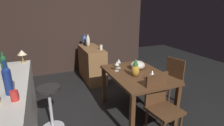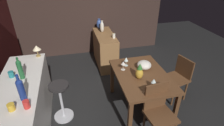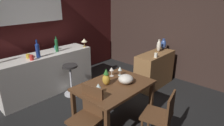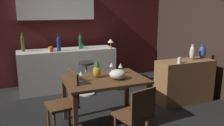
{
  "view_description": "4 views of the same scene",
  "coord_description": "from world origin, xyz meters",
  "px_view_note": "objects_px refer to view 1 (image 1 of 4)",
  "views": [
    {
      "loc": [
        -2.3,
        1.0,
        1.77
      ],
      "look_at": [
        0.19,
        -0.02,
        0.9
      ],
      "focal_mm": 28.12,
      "sensor_mm": 36.0,
      "label": 1
    },
    {
      "loc": [
        -2.3,
        0.7,
        2.42
      ],
      "look_at": [
        0.2,
        0.08,
        0.91
      ],
      "focal_mm": 28.75,
      "sensor_mm": 36.0,
      "label": 2
    },
    {
      "loc": [
        -2.05,
        -2.24,
        2.12
      ],
      "look_at": [
        0.42,
        0.06,
        0.89
      ],
      "focal_mm": 30.43,
      "sensor_mm": 36.0,
      "label": 3
    },
    {
      "loc": [
        -1.16,
        -3.54,
        1.75
      ],
      "look_at": [
        0.3,
        0.06,
        0.86
      ],
      "focal_mm": 37.16,
      "sensor_mm": 36.0,
      "label": 4
    }
  ],
  "objects_px": {
    "wine_glass_left": "(117,64)",
    "wine_bottle_cobalt": "(7,80)",
    "cup_red": "(15,96)",
    "wine_glass_center": "(152,74)",
    "pineapple_centerpiece": "(135,69)",
    "chair_near_window": "(161,104)",
    "pillar_candle_tall": "(101,47)",
    "chair_by_doorway": "(170,78)",
    "bar_stool": "(51,107)",
    "sideboard_cabinet": "(92,64)",
    "vase_ceramic_ivory": "(88,41)",
    "fruit_bowl": "(138,65)",
    "wine_bottle_green": "(4,66)",
    "wine_glass_right": "(119,61)",
    "vase_ceramic_blue": "(84,40)",
    "dining_table": "(137,78)",
    "counter_lamp": "(22,53)"
  },
  "relations": [
    {
      "from": "cup_red",
      "to": "pillar_candle_tall",
      "type": "height_order",
      "value": "cup_red"
    },
    {
      "from": "wine_glass_left",
      "to": "wine_glass_center",
      "type": "xyz_separation_m",
      "value": [
        -0.59,
        -0.29,
        -0.01
      ]
    },
    {
      "from": "chair_near_window",
      "to": "chair_by_doorway",
      "type": "relative_size",
      "value": 1.07
    },
    {
      "from": "chair_near_window",
      "to": "wine_bottle_cobalt",
      "type": "relative_size",
      "value": 2.47
    },
    {
      "from": "dining_table",
      "to": "wine_glass_right",
      "type": "relative_size",
      "value": 7.22
    },
    {
      "from": "pillar_candle_tall",
      "to": "chair_by_doorway",
      "type": "bearing_deg",
      "value": -145.59
    },
    {
      "from": "chair_by_doorway",
      "to": "wine_glass_center",
      "type": "height_order",
      "value": "wine_glass_center"
    },
    {
      "from": "bar_stool",
      "to": "wine_bottle_green",
      "type": "relative_size",
      "value": 2.03
    },
    {
      "from": "pineapple_centerpiece",
      "to": "counter_lamp",
      "type": "xyz_separation_m",
      "value": [
        0.86,
        1.6,
        0.2
      ]
    },
    {
      "from": "pineapple_centerpiece",
      "to": "dining_table",
      "type": "bearing_deg",
      "value": -42.84
    },
    {
      "from": "fruit_bowl",
      "to": "wine_bottle_green",
      "type": "height_order",
      "value": "wine_bottle_green"
    },
    {
      "from": "dining_table",
      "to": "wine_glass_left",
      "type": "distance_m",
      "value": 0.4
    },
    {
      "from": "chair_near_window",
      "to": "sideboard_cabinet",
      "type": "bearing_deg",
      "value": 7.62
    },
    {
      "from": "chair_near_window",
      "to": "vase_ceramic_blue",
      "type": "distance_m",
      "value": 2.83
    },
    {
      "from": "wine_glass_left",
      "to": "wine_bottle_green",
      "type": "distance_m",
      "value": 1.59
    },
    {
      "from": "vase_ceramic_ivory",
      "to": "pineapple_centerpiece",
      "type": "bearing_deg",
      "value": -173.86
    },
    {
      "from": "wine_glass_right",
      "to": "dining_table",
      "type": "bearing_deg",
      "value": -153.0
    },
    {
      "from": "wine_bottle_green",
      "to": "cup_red",
      "type": "xyz_separation_m",
      "value": [
        -0.66,
        -0.16,
        -0.11
      ]
    },
    {
      "from": "wine_glass_right",
      "to": "wine_bottle_green",
      "type": "xyz_separation_m",
      "value": [
        -0.23,
        1.67,
        0.2
      ]
    },
    {
      "from": "dining_table",
      "to": "fruit_bowl",
      "type": "relative_size",
      "value": 4.92
    },
    {
      "from": "chair_by_doorway",
      "to": "fruit_bowl",
      "type": "relative_size",
      "value": 3.42
    },
    {
      "from": "counter_lamp",
      "to": "vase_ceramic_ivory",
      "type": "distance_m",
      "value": 1.79
    },
    {
      "from": "counter_lamp",
      "to": "pillar_candle_tall",
      "type": "height_order",
      "value": "counter_lamp"
    },
    {
      "from": "chair_by_doorway",
      "to": "bar_stool",
      "type": "relative_size",
      "value": 1.21
    },
    {
      "from": "wine_bottle_cobalt",
      "to": "vase_ceramic_ivory",
      "type": "bearing_deg",
      "value": -32.23
    },
    {
      "from": "wine_glass_center",
      "to": "pillar_candle_tall",
      "type": "xyz_separation_m",
      "value": [
        1.83,
        0.14,
        0.01
      ]
    },
    {
      "from": "sideboard_cabinet",
      "to": "wine_glass_right",
      "type": "height_order",
      "value": "wine_glass_right"
    },
    {
      "from": "wine_bottle_green",
      "to": "pillar_candle_tall",
      "type": "bearing_deg",
      "value": -51.97
    },
    {
      "from": "pillar_candle_tall",
      "to": "vase_ceramic_blue",
      "type": "distance_m",
      "value": 0.75
    },
    {
      "from": "pineapple_centerpiece",
      "to": "fruit_bowl",
      "type": "distance_m",
      "value": 0.33
    },
    {
      "from": "cup_red",
      "to": "wine_glass_center",
      "type": "bearing_deg",
      "value": -84.07
    },
    {
      "from": "pineapple_centerpiece",
      "to": "chair_near_window",
      "type": "bearing_deg",
      "value": -165.83
    },
    {
      "from": "wine_glass_left",
      "to": "wine_bottle_cobalt",
      "type": "height_order",
      "value": "wine_bottle_cobalt"
    },
    {
      "from": "chair_near_window",
      "to": "wine_bottle_green",
      "type": "bearing_deg",
      "value": 69.28
    },
    {
      "from": "fruit_bowl",
      "to": "counter_lamp",
      "type": "bearing_deg",
      "value": 71.3
    },
    {
      "from": "bar_stool",
      "to": "vase_ceramic_ivory",
      "type": "height_order",
      "value": "vase_ceramic_ivory"
    },
    {
      "from": "wine_glass_left",
      "to": "wine_bottle_cobalt",
      "type": "bearing_deg",
      "value": 112.11
    },
    {
      "from": "wine_glass_right",
      "to": "chair_near_window",
      "type": "bearing_deg",
      "value": -167.29
    },
    {
      "from": "bar_stool",
      "to": "pineapple_centerpiece",
      "type": "xyz_separation_m",
      "value": [
        -0.19,
        -1.28,
        0.49
      ]
    },
    {
      "from": "wine_glass_center",
      "to": "wine_bottle_cobalt",
      "type": "relative_size",
      "value": 0.43
    },
    {
      "from": "sideboard_cabinet",
      "to": "vase_ceramic_blue",
      "type": "distance_m",
      "value": 0.69
    },
    {
      "from": "wine_glass_right",
      "to": "vase_ceramic_ivory",
      "type": "relative_size",
      "value": 0.58
    },
    {
      "from": "chair_near_window",
      "to": "bar_stool",
      "type": "bearing_deg",
      "value": 63.57
    },
    {
      "from": "wine_glass_right",
      "to": "fruit_bowl",
      "type": "relative_size",
      "value": 0.68
    },
    {
      "from": "wine_glass_center",
      "to": "counter_lamp",
      "type": "xyz_separation_m",
      "value": [
        1.14,
        1.71,
        0.2
      ]
    },
    {
      "from": "chair_near_window",
      "to": "vase_ceramic_ivory",
      "type": "height_order",
      "value": "vase_ceramic_ivory"
    },
    {
      "from": "chair_by_doorway",
      "to": "wine_glass_left",
      "type": "distance_m",
      "value": 1.14
    },
    {
      "from": "pineapple_centerpiece",
      "to": "fruit_bowl",
      "type": "xyz_separation_m",
      "value": [
        0.26,
        -0.19,
        -0.05
      ]
    },
    {
      "from": "wine_glass_left",
      "to": "chair_by_doorway",
      "type": "bearing_deg",
      "value": -95.42
    },
    {
      "from": "fruit_bowl",
      "to": "wine_glass_center",
      "type": "bearing_deg",
      "value": 171.76
    }
  ]
}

